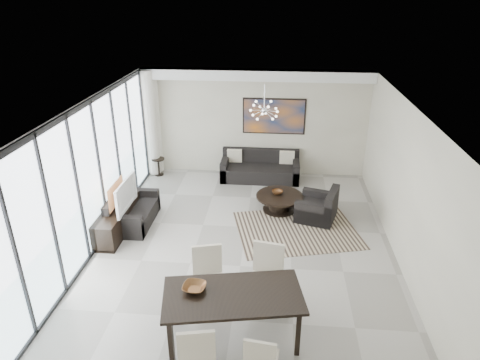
# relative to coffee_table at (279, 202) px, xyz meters

# --- Properties ---
(room_shell) EXTENTS (6.00, 9.00, 2.90)m
(room_shell) POSITION_rel_coffee_table_xyz_m (-0.25, -2.29, 1.23)
(room_shell) COLOR #A8A39B
(room_shell) RESTS_ON ground
(window_wall) EXTENTS (0.37, 8.95, 2.90)m
(window_wall) POSITION_rel_coffee_table_xyz_m (-3.57, -2.29, 1.25)
(window_wall) COLOR silver
(window_wall) RESTS_ON floor
(soffit) EXTENTS (5.98, 0.40, 0.26)m
(soffit) POSITION_rel_coffee_table_xyz_m (-0.71, 2.01, 2.55)
(soffit) COLOR white
(soffit) RESTS_ON room_shell
(painting) EXTENTS (1.68, 0.04, 0.98)m
(painting) POSITION_rel_coffee_table_xyz_m (-0.21, 2.18, 1.43)
(painting) COLOR #C0631A
(painting) RESTS_ON room_shell
(chandelier) EXTENTS (0.66, 0.66, 0.71)m
(chandelier) POSITION_rel_coffee_table_xyz_m (-0.41, 0.21, 2.13)
(chandelier) COLOR silver
(chandelier) RESTS_ON room_shell
(rug) EXTENTS (2.92, 2.50, 0.01)m
(rug) POSITION_rel_coffee_table_xyz_m (0.39, -0.88, -0.21)
(rug) COLOR black
(rug) RESTS_ON floor
(coffee_table) EXTENTS (1.10, 1.10, 0.39)m
(coffee_table) POSITION_rel_coffee_table_xyz_m (0.00, 0.00, 0.00)
(coffee_table) COLOR black
(coffee_table) RESTS_ON floor
(bowl_coffee) EXTENTS (0.29, 0.29, 0.08)m
(bowl_coffee) POSITION_rel_coffee_table_xyz_m (-0.06, 0.08, 0.21)
(bowl_coffee) COLOR brown
(bowl_coffee) RESTS_ON coffee_table
(sofa_main) EXTENTS (2.10, 0.86, 0.76)m
(sofa_main) POSITION_rel_coffee_table_xyz_m (-0.54, 1.77, 0.04)
(sofa_main) COLOR black
(sofa_main) RESTS_ON floor
(loveseat) EXTENTS (0.81, 1.44, 0.72)m
(loveseat) POSITION_rel_coffee_table_xyz_m (-3.26, -0.89, 0.03)
(loveseat) COLOR black
(loveseat) RESTS_ON floor
(armchair) EXTENTS (1.04, 1.07, 0.73)m
(armchair) POSITION_rel_coffee_table_xyz_m (0.87, -0.32, 0.03)
(armchair) COLOR black
(armchair) RESTS_ON floor
(side_table) EXTENTS (0.36, 0.36, 0.49)m
(side_table) POSITION_rel_coffee_table_xyz_m (-3.36, 1.76, 0.11)
(side_table) COLOR black
(side_table) RESTS_ON floor
(tv_console) EXTENTS (0.49, 1.76, 0.55)m
(tv_console) POSITION_rel_coffee_table_xyz_m (-3.47, -1.25, 0.06)
(tv_console) COLOR black
(tv_console) RESTS_ON floor
(television) EXTENTS (0.16, 1.08, 0.62)m
(television) POSITION_rel_coffee_table_xyz_m (-3.31, -1.22, 0.64)
(television) COLOR gray
(television) RESTS_ON tv_console
(dining_table) EXTENTS (2.14, 1.34, 0.83)m
(dining_table) POSITION_rel_coffee_table_xyz_m (-0.66, -4.11, 0.53)
(dining_table) COLOR black
(dining_table) RESTS_ON floor
(dining_chair_sw) EXTENTS (0.56, 0.56, 1.03)m
(dining_chair_sw) POSITION_rel_coffee_table_xyz_m (-1.03, -4.98, 0.37)
(dining_chair_sw) COLOR beige
(dining_chair_sw) RESTS_ON floor
(dining_chair_se) EXTENTS (0.46, 0.46, 0.90)m
(dining_chair_se) POSITION_rel_coffee_table_xyz_m (-0.21, -4.95, 0.29)
(dining_chair_se) COLOR beige
(dining_chair_se) RESTS_ON floor
(dining_chair_nw) EXTENTS (0.59, 0.59, 1.05)m
(dining_chair_nw) POSITION_rel_coffee_table_xyz_m (-1.15, -3.33, 0.39)
(dining_chair_nw) COLOR beige
(dining_chair_nw) RESTS_ON floor
(dining_chair_ne) EXTENTS (0.59, 0.59, 1.10)m
(dining_chair_ne) POSITION_rel_coffee_table_xyz_m (-0.20, -3.25, 0.42)
(dining_chair_ne) COLOR beige
(dining_chair_ne) RESTS_ON floor
(bowl_dining) EXTENTS (0.37, 0.37, 0.08)m
(bowl_dining) POSITION_rel_coffee_table_xyz_m (-1.22, -4.06, 0.65)
(bowl_dining) COLOR brown
(bowl_dining) RESTS_ON dining_table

